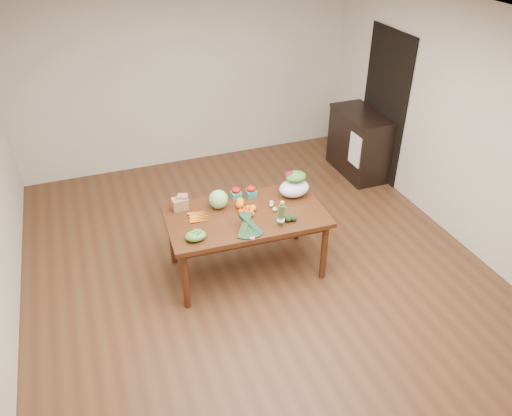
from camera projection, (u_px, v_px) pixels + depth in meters
name	position (u px, v px, depth m)	size (l,w,h in m)	color
floor	(259.00, 274.00, 5.57)	(6.00, 6.00, 0.00)	#57351D
ceiling	(260.00, 22.00, 4.11)	(5.00, 6.00, 0.02)	white
room_walls	(260.00, 167.00, 4.84)	(5.02, 6.02, 2.70)	silver
dining_table	(246.00, 242.00, 5.44)	(1.67, 0.93, 0.75)	#421D0F
doorway_dark	(384.00, 106.00, 7.00)	(0.02, 1.00, 2.10)	black
cabinet	(359.00, 143.00, 7.32)	(0.52, 1.02, 0.94)	black
dish_towel	(355.00, 150.00, 6.96)	(0.02, 0.28, 0.45)	white
paper_bag	(180.00, 203.00, 5.27)	(0.22, 0.18, 0.15)	olive
cabbage	(218.00, 199.00, 5.29)	(0.20, 0.20, 0.20)	#96C06F
strawberry_basket_a	(236.00, 194.00, 5.49)	(0.11, 0.11, 0.10)	red
strawberry_basket_b	(251.00, 192.00, 5.51)	(0.11, 0.11, 0.10)	red
orange_a	(240.00, 205.00, 5.30)	(0.09, 0.09, 0.09)	orange
orange_b	(240.00, 202.00, 5.36)	(0.09, 0.09, 0.09)	#FB9C0F
orange_c	(253.00, 208.00, 5.27)	(0.07, 0.07, 0.07)	orange
mandarin_cluster	(248.00, 209.00, 5.23)	(0.18, 0.18, 0.10)	#E24F0D
carrots	(199.00, 217.00, 5.17)	(0.22, 0.22, 0.03)	orange
snap_pea_bag	(196.00, 236.00, 4.83)	(0.21, 0.16, 0.09)	#5D9532
kale_bunch	(249.00, 227.00, 4.90)	(0.32, 0.40, 0.16)	black
asparagus_bundle	(281.00, 215.00, 4.99)	(0.08, 0.08, 0.25)	#56883E
potato_a	(272.00, 205.00, 5.34)	(0.05, 0.04, 0.04)	tan
potato_b	(275.00, 209.00, 5.26)	(0.06, 0.05, 0.05)	#D4C17A
potato_c	(282.00, 203.00, 5.38)	(0.05, 0.05, 0.04)	#CDBD76
potato_d	(271.00, 202.00, 5.38)	(0.05, 0.05, 0.04)	#CEC277
potato_e	(284.00, 208.00, 5.30)	(0.05, 0.04, 0.04)	tan
avocado_a	(287.00, 218.00, 5.10)	(0.07, 0.10, 0.07)	black
avocado_b	(293.00, 217.00, 5.11)	(0.07, 0.11, 0.07)	black
salad_bag	(294.00, 185.00, 5.47)	(0.34, 0.26, 0.26)	white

